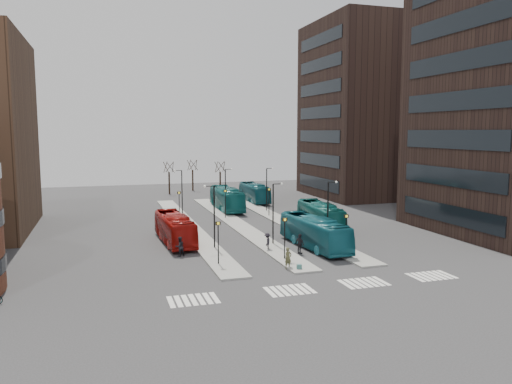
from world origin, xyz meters
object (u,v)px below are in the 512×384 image
object	(u,v)px
commuter_b	(300,244)
teal_bus_b	(227,199)
teal_bus_a	(314,232)
teal_bus_d	(254,193)
commuter_a	(180,247)
red_bus	(175,228)
teal_bus_c	(320,216)
commuter_c	(267,242)
suitcase	(299,267)
traveller	(288,258)

from	to	relation	value
commuter_b	teal_bus_b	bearing A→B (deg)	-17.02
teal_bus_a	teal_bus_b	distance (m)	25.65
teal_bus_d	commuter_a	world-z (taller)	teal_bus_d
commuter_a	teal_bus_a	bearing A→B (deg)	155.85
red_bus	teal_bus_d	world-z (taller)	teal_bus_d
teal_bus_d	teal_bus_c	bearing A→B (deg)	-86.65
teal_bus_c	commuter_a	distance (m)	19.62
red_bus	teal_bus_c	distance (m)	17.60
teal_bus_b	teal_bus_c	bearing A→B (deg)	-65.61
red_bus	commuter_a	size ratio (longest dim) A/B	5.87
teal_bus_b	teal_bus_c	world-z (taller)	teal_bus_b
teal_bus_d	commuter_b	bearing A→B (deg)	-98.79
red_bus	teal_bus_a	distance (m)	14.20
commuter_b	commuter_c	xyz separation A→B (m)	(-2.46, 2.19, -0.10)
commuter_c	commuter_a	bearing A→B (deg)	-66.52
suitcase	teal_bus_c	world-z (taller)	teal_bus_c
suitcase	red_bus	world-z (taller)	red_bus
commuter_a	commuter_b	bearing A→B (deg)	145.37
teal_bus_c	commuter_a	bearing A→B (deg)	-149.03
teal_bus_a	teal_bus_d	world-z (taller)	teal_bus_a
red_bus	commuter_c	size ratio (longest dim) A/B	6.27
teal_bus_b	traveller	distance (m)	31.97
suitcase	red_bus	bearing A→B (deg)	135.72
teal_bus_b	commuter_b	bearing A→B (deg)	-88.32
suitcase	teal_bus_c	xyz separation A→B (m)	(9.13, 15.90, 1.27)
red_bus	commuter_a	distance (m)	5.78
teal_bus_d	commuter_b	xyz separation A→B (m)	(-6.10, -34.36, -0.54)
teal_bus_d	traveller	bearing A→B (deg)	-101.72
teal_bus_c	red_bus	bearing A→B (deg)	-165.69
suitcase	commuter_a	world-z (taller)	commuter_a
teal_bus_a	teal_bus_c	size ratio (longest dim) A/B	1.01
teal_bus_b	traveller	size ratio (longest dim) A/B	6.54
commuter_a	suitcase	bearing A→B (deg)	116.66
teal_bus_a	red_bus	bearing A→B (deg)	150.61
red_bus	teal_bus_d	distance (m)	30.99
commuter_a	commuter_b	distance (m)	11.09
teal_bus_d	commuter_a	size ratio (longest dim) A/B	5.89
commuter_b	commuter_c	bearing A→B (deg)	30.78
commuter_c	teal_bus_a	bearing A→B (deg)	111.92
suitcase	commuter_a	bearing A→B (deg)	152.53
teal_bus_a	commuter_b	distance (m)	3.06
commuter_a	red_bus	bearing A→B (deg)	-115.58
teal_bus_d	suitcase	bearing A→B (deg)	-100.53
commuter_a	teal_bus_d	bearing A→B (deg)	-139.90
teal_bus_b	commuter_a	bearing A→B (deg)	-111.73
red_bus	teal_bus_b	size ratio (longest dim) A/B	0.90
suitcase	red_bus	xyz separation A→B (m)	(-8.29, 13.35, 1.22)
suitcase	teal_bus_a	world-z (taller)	teal_bus_a
teal_bus_a	commuter_a	bearing A→B (deg)	174.48
traveller	commuter_a	distance (m)	10.49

